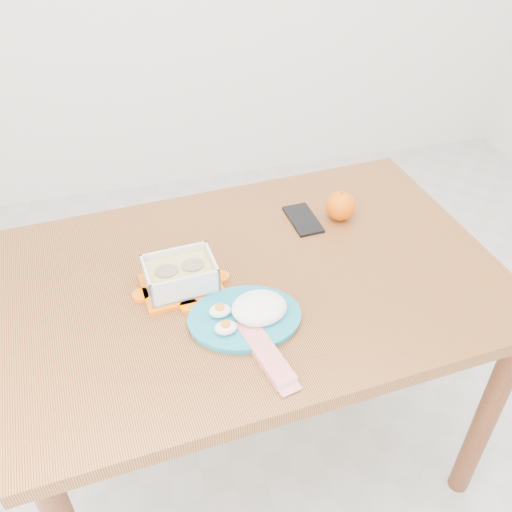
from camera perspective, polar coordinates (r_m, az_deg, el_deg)
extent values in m
plane|color=#B7B7B2|center=(2.02, 5.83, -17.96)|extent=(3.50, 3.50, 0.00)
cube|color=olive|center=(1.45, 0.00, -2.45)|extent=(1.28, 0.90, 0.04)
cylinder|color=brown|center=(1.75, 22.03, -14.71)|extent=(0.06, 0.06, 0.71)
cylinder|color=brown|center=(1.92, -19.47, -7.71)|extent=(0.06, 0.06, 0.71)
cylinder|color=brown|center=(2.12, 11.07, -0.75)|extent=(0.06, 0.06, 0.71)
cube|color=orange|center=(1.41, -7.44, -3.00)|extent=(0.20, 0.16, 0.01)
cube|color=silver|center=(1.38, -7.58, -1.77)|extent=(0.17, 0.13, 0.07)
cube|color=tan|center=(1.38, -7.55, -1.97)|extent=(0.16, 0.12, 0.04)
cylinder|color=#867658|center=(1.37, -8.92, -1.75)|extent=(0.06, 0.06, 0.02)
cylinder|color=#867658|center=(1.38, -6.31, -1.17)|extent=(0.06, 0.06, 0.02)
sphere|color=orange|center=(1.62, 8.44, 4.98)|extent=(0.08, 0.08, 0.08)
cylinder|color=teal|center=(1.31, -1.13, -6.27)|extent=(0.27, 0.27, 0.02)
ellipsoid|color=white|center=(1.29, 0.32, -4.84)|extent=(0.14, 0.12, 0.05)
ellipsoid|color=white|center=(1.30, -3.62, -5.50)|extent=(0.05, 0.04, 0.02)
ellipsoid|color=white|center=(1.26, -3.05, -7.18)|extent=(0.05, 0.04, 0.02)
cube|color=red|center=(1.24, 0.88, -9.55)|extent=(0.09, 0.20, 0.02)
cube|color=black|center=(1.62, 4.73, 3.67)|extent=(0.08, 0.15, 0.01)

